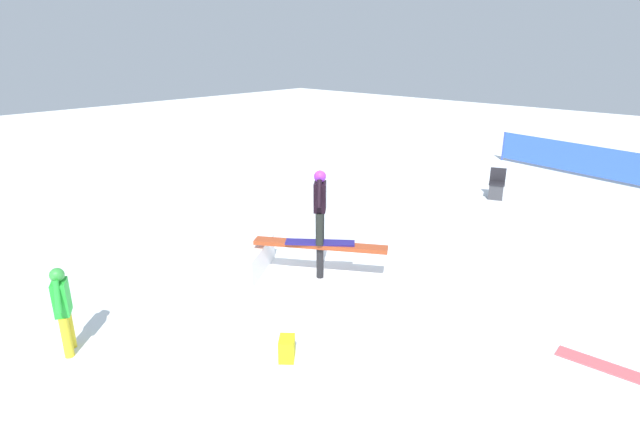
{
  "coord_description": "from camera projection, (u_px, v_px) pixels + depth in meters",
  "views": [
    {
      "loc": [
        5.94,
        -6.52,
        4.36
      ],
      "look_at": [
        0.0,
        0.0,
        1.32
      ],
      "focal_mm": 28.0,
      "sensor_mm": 36.0,
      "label": 1
    }
  ],
  "objects": [
    {
      "name": "main_rider_on_rail",
      "position": [
        320.0,
        207.0,
        9.29
      ],
      "size": [
        1.21,
        1.04,
        1.43
      ],
      "rotation": [
        0.0,
        0.0,
        0.67
      ],
      "color": "navy",
      "rests_on": "rail_feature"
    },
    {
      "name": "rail_feature",
      "position": [
        320.0,
        248.0,
        9.56
      ],
      "size": [
        2.35,
        1.59,
        0.72
      ],
      "rotation": [
        0.0,
        0.0,
        0.55
      ],
      "color": "black",
      "rests_on": "ground"
    },
    {
      "name": "folding_chair",
      "position": [
        497.0,
        184.0,
        14.57
      ],
      "size": [
        0.57,
        0.57,
        0.88
      ],
      "rotation": [
        0.0,
        0.0,
        0.38
      ],
      "color": "#3F3F44",
      "rests_on": "ground"
    },
    {
      "name": "ground_plane",
      "position": [
        320.0,
        277.0,
        9.76
      ],
      "size": [
        60.0,
        60.0,
        0.0
      ],
      "primitive_type": "plane",
      "color": "white"
    },
    {
      "name": "safety_fence",
      "position": [
        577.0,
        158.0,
        17.02
      ],
      "size": [
        5.73,
        1.21,
        1.1
      ],
      "rotation": [
        0.0,
        0.0,
        2.94
      ],
      "color": "blue",
      "rests_on": "ground"
    },
    {
      "name": "loose_snowboard_coral",
      "position": [
        613.0,
        369.0,
        6.99
      ],
      "size": [
        1.5,
        0.37,
        0.02
      ],
      "primitive_type": "cube",
      "rotation": [
        0.0,
        0.0,
        0.06
      ],
      "color": "#DE5A61",
      "rests_on": "ground"
    },
    {
      "name": "snow_kicker_ramp",
      "position": [
        221.0,
        257.0,
        10.04
      ],
      "size": [
        2.32,
        2.22,
        0.54
      ],
      "primitive_type": "cube",
      "rotation": [
        0.0,
        0.0,
        0.55
      ],
      "color": "white",
      "rests_on": "ground"
    },
    {
      "name": "backpack_on_snow",
      "position": [
        287.0,
        349.0,
        7.19
      ],
      "size": [
        0.36,
        0.37,
        0.34
      ],
      "primitive_type": "cube",
      "rotation": [
        0.0,
        0.0,
        5.41
      ],
      "color": "yellow",
      "rests_on": "ground"
    },
    {
      "name": "bystander_green",
      "position": [
        63.0,
        306.0,
        7.17
      ],
      "size": [
        0.56,
        0.37,
        1.36
      ],
      "rotation": [
        0.0,
        0.0,
        2.61
      ],
      "color": "yellow",
      "rests_on": "ground"
    }
  ]
}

